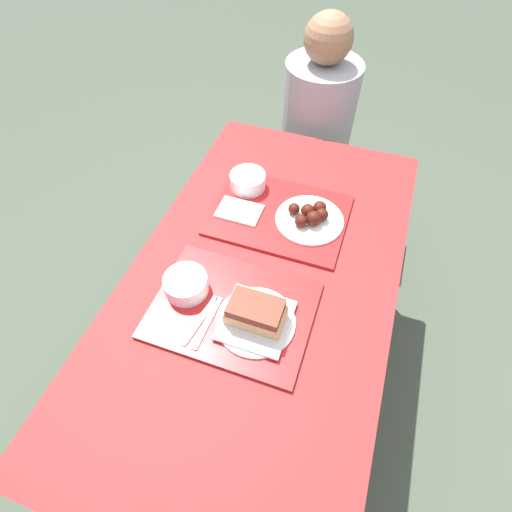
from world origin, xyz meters
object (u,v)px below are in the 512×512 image
tray_near (232,310)px  tray_far (279,215)px  brisket_sandwich_plate (256,316)px  person_seated_across (319,111)px  wings_plate_far (310,216)px  bowl_coleslaw_far (248,180)px  bowl_coleslaw_near (186,284)px

tray_near → tray_far: bearing=87.8°
brisket_sandwich_plate → person_seated_across: (-0.09, 1.10, -0.06)m
brisket_sandwich_plate → wings_plate_far: brisket_sandwich_plate is taller
tray_near → person_seated_across: bearing=90.8°
tray_near → brisket_sandwich_plate: bearing=-13.3°
tray_far → bowl_coleslaw_far: size_ratio=3.54×
tray_far → brisket_sandwich_plate: (0.06, -0.42, 0.04)m
tray_near → tray_far: 0.40m
tray_near → brisket_sandwich_plate: 0.09m
tray_near → wings_plate_far: bearing=73.4°
brisket_sandwich_plate → person_seated_across: bearing=94.7°
tray_far → bowl_coleslaw_near: bearing=-113.1°
brisket_sandwich_plate → wings_plate_far: (0.04, 0.42, -0.02)m
wings_plate_far → tray_near: bearing=-106.6°
tray_far → wings_plate_far: size_ratio=1.97×
tray_far → wings_plate_far: wings_plate_far is taller
brisket_sandwich_plate → tray_far: bearing=98.3°
tray_near → wings_plate_far: (0.12, 0.40, 0.02)m
tray_near → person_seated_across: person_seated_across is taller
bowl_coleslaw_near → wings_plate_far: bearing=55.3°
bowl_coleslaw_near → brisket_sandwich_plate: 0.23m
brisket_sandwich_plate → bowl_coleslaw_far: 0.55m
bowl_coleslaw_near → bowl_coleslaw_far: bearing=88.1°
tray_near → person_seated_across: 1.09m
tray_near → wings_plate_far: size_ratio=1.97×
bowl_coleslaw_far → tray_near: bearing=-74.9°
tray_far → wings_plate_far: bearing=2.0°
bowl_coleslaw_near → bowl_coleslaw_far: 0.47m
bowl_coleslaw_far → wings_plate_far: (0.25, -0.09, -0.01)m
bowl_coleslaw_far → person_seated_across: person_seated_across is taller
tray_near → tray_far: same height
tray_near → tray_far: size_ratio=1.00×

